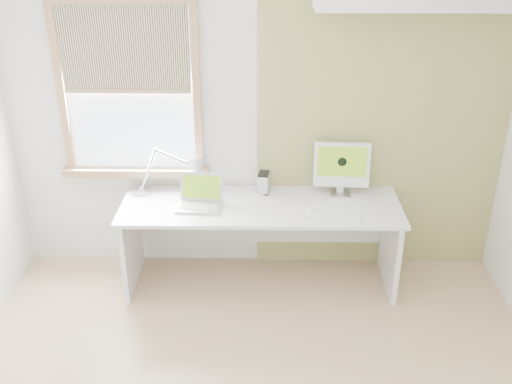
{
  "coord_description": "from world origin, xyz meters",
  "views": [
    {
      "loc": [
        0.05,
        -2.74,
        2.83
      ],
      "look_at": [
        0.0,
        1.05,
        1.0
      ],
      "focal_mm": 41.38,
      "sensor_mm": 36.0,
      "label": 1
    }
  ],
  "objects_px": {
    "desk_lamp": "(187,171)",
    "imac": "(342,166)",
    "laptop": "(200,198)",
    "desk": "(261,223)",
    "external_drive": "(264,183)"
  },
  "relations": [
    {
      "from": "desk_lamp",
      "to": "laptop",
      "type": "xyz_separation_m",
      "value": [
        0.12,
        -0.19,
        -0.15
      ]
    },
    {
      "from": "external_drive",
      "to": "imac",
      "type": "relative_size",
      "value": 0.38
    },
    {
      "from": "desk",
      "to": "laptop",
      "type": "distance_m",
      "value": 0.54
    },
    {
      "from": "imac",
      "to": "desk",
      "type": "bearing_deg",
      "value": -166.92
    },
    {
      "from": "external_drive",
      "to": "imac",
      "type": "bearing_deg",
      "value": -1.46
    },
    {
      "from": "desk",
      "to": "laptop",
      "type": "xyz_separation_m",
      "value": [
        -0.47,
        -0.07,
        0.25
      ]
    },
    {
      "from": "desk",
      "to": "imac",
      "type": "bearing_deg",
      "value": 13.08
    },
    {
      "from": "desk",
      "to": "laptop",
      "type": "bearing_deg",
      "value": -171.06
    },
    {
      "from": "desk_lamp",
      "to": "external_drive",
      "type": "relative_size",
      "value": 4.0
    },
    {
      "from": "desk",
      "to": "external_drive",
      "type": "height_order",
      "value": "external_drive"
    },
    {
      "from": "desk",
      "to": "desk_lamp",
      "type": "height_order",
      "value": "desk_lamp"
    },
    {
      "from": "desk",
      "to": "external_drive",
      "type": "distance_m",
      "value": 0.33
    },
    {
      "from": "laptop",
      "to": "desk",
      "type": "bearing_deg",
      "value": 8.94
    },
    {
      "from": "desk_lamp",
      "to": "imac",
      "type": "xyz_separation_m",
      "value": [
        1.23,
        0.04,
        0.04
      ]
    },
    {
      "from": "desk_lamp",
      "to": "external_drive",
      "type": "distance_m",
      "value": 0.63
    }
  ]
}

